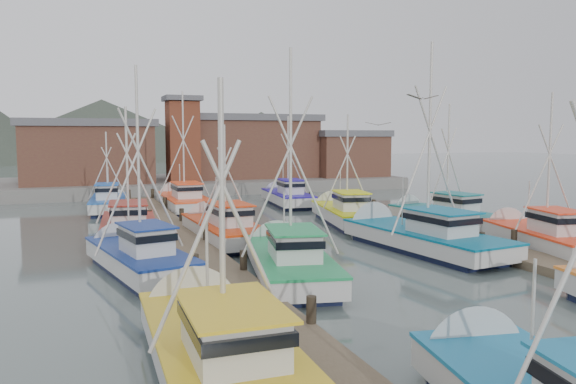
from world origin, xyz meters
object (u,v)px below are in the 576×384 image
object	(u,v)px
boat_4	(288,260)
boat_8	(222,228)
boat_12	(183,201)
lookout_tower	(183,138)

from	to	relation	value
boat_4	boat_8	bearing A→B (deg)	105.52
boat_4	boat_12	xyz separation A→B (m)	(-0.21, 22.87, -0.00)
boat_8	boat_4	bearing A→B (deg)	-88.49
boat_8	boat_12	xyz separation A→B (m)	(0.38, 14.02, 0.01)
lookout_tower	boat_4	size ratio (longest dim) A/B	0.84
lookout_tower	boat_8	distance (m)	26.95
boat_4	boat_12	size ratio (longest dim) A/B	1.00
boat_4	boat_12	world-z (taller)	boat_4
boat_4	boat_8	xyz separation A→B (m)	(-0.59, 8.85, -0.01)
lookout_tower	boat_4	world-z (taller)	lookout_tower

